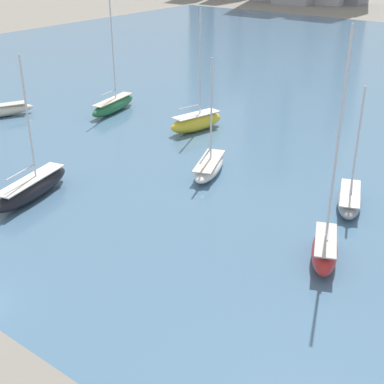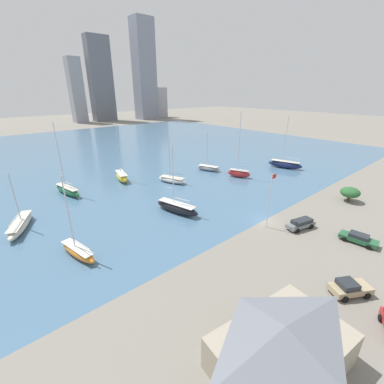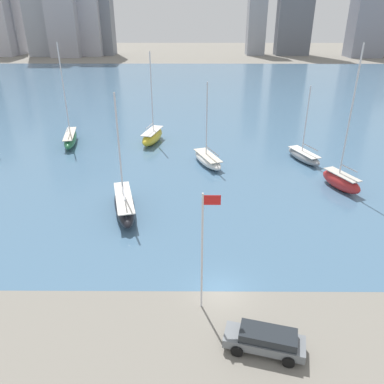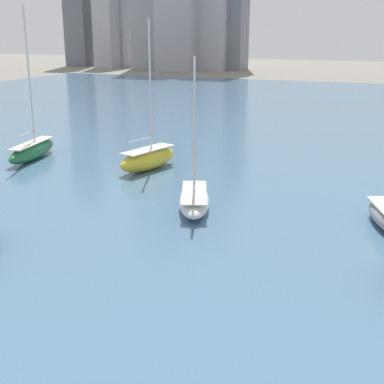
{
  "view_description": "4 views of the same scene",
  "coord_description": "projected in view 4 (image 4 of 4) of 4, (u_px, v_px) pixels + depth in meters",
  "views": [
    {
      "loc": [
        28.33,
        -13.28,
        21.78
      ],
      "look_at": [
        4.47,
        17.98,
        2.8
      ],
      "focal_mm": 50.0,
      "sensor_mm": 36.0,
      "label": 1
    },
    {
      "loc": [
        -36.37,
        -22.49,
        21.73
      ],
      "look_at": [
        -6.48,
        12.18,
        3.53
      ],
      "focal_mm": 24.0,
      "sensor_mm": 36.0,
      "label": 2
    },
    {
      "loc": [
        -2.24,
        -23.14,
        20.03
      ],
      "look_at": [
        -2.46,
        14.79,
        1.55
      ],
      "focal_mm": 35.0,
      "sensor_mm": 36.0,
      "label": 3
    },
    {
      "loc": [
        14.5,
        -9.24,
        13.3
      ],
      "look_at": [
        2.78,
        19.17,
        3.99
      ],
      "focal_mm": 50.0,
      "sensor_mm": 36.0,
      "label": 4
    }
  ],
  "objects": [
    {
      "name": "harbor_water",
      "position": [
        305.0,
        124.0,
        79.26
      ],
      "size": [
        180.0,
        140.0,
        0.0
      ],
      "color": "#476B89",
      "rests_on": "ground_plane"
    },
    {
      "name": "sailboat_green",
      "position": [
        32.0,
        150.0,
        57.1
      ],
      "size": [
        3.6,
        9.56,
        15.76
      ],
      "rotation": [
        0.0,
        0.0,
        0.2
      ],
      "color": "#236B3D",
      "rests_on": "harbor_water"
    },
    {
      "name": "sailboat_yellow",
      "position": [
        148.0,
        158.0,
        52.84
      ],
      "size": [
        3.96,
        7.96,
        14.4
      ],
      "rotation": [
        0.0,
        0.0,
        -0.24
      ],
      "color": "yellow",
      "rests_on": "harbor_water"
    },
    {
      "name": "sailboat_white",
      "position": [
        194.0,
        199.0,
        41.12
      ],
      "size": [
        4.97,
        8.01,
        11.5
      ],
      "rotation": [
        0.0,
        0.0,
        0.38
      ],
      "color": "white",
      "rests_on": "harbor_water"
    }
  ]
}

